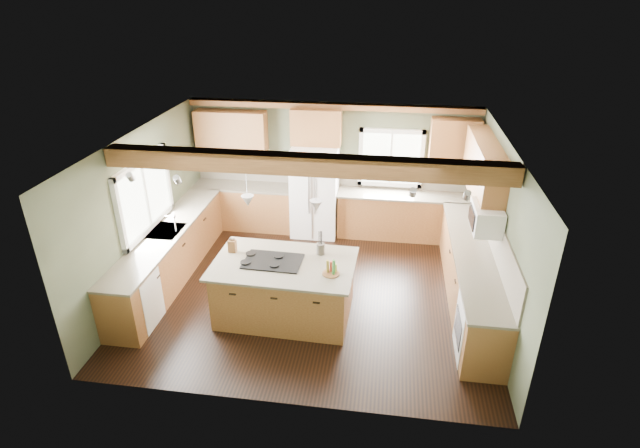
# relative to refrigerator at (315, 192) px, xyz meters

# --- Properties ---
(floor) EXTENTS (5.60, 5.60, 0.00)m
(floor) POSITION_rel_refrigerator_xyz_m (0.30, -2.12, -0.90)
(floor) COLOR black
(floor) RESTS_ON ground
(ceiling) EXTENTS (5.60, 5.60, 0.00)m
(ceiling) POSITION_rel_refrigerator_xyz_m (0.30, -2.12, 1.70)
(ceiling) COLOR silver
(ceiling) RESTS_ON wall_back
(wall_back) EXTENTS (5.60, 0.00, 5.60)m
(wall_back) POSITION_rel_refrigerator_xyz_m (0.30, 0.38, 0.40)
(wall_back) COLOR #424934
(wall_back) RESTS_ON ground
(wall_left) EXTENTS (0.00, 5.00, 5.00)m
(wall_left) POSITION_rel_refrigerator_xyz_m (-2.50, -2.12, 0.40)
(wall_left) COLOR #424934
(wall_left) RESTS_ON ground
(wall_right) EXTENTS (0.00, 5.00, 5.00)m
(wall_right) POSITION_rel_refrigerator_xyz_m (3.10, -2.12, 0.40)
(wall_right) COLOR #424934
(wall_right) RESTS_ON ground
(ceiling_beam) EXTENTS (5.55, 0.26, 0.26)m
(ceiling_beam) POSITION_rel_refrigerator_xyz_m (0.30, -2.82, 1.57)
(ceiling_beam) COLOR #593319
(ceiling_beam) RESTS_ON ceiling
(soffit_trim) EXTENTS (5.55, 0.20, 0.10)m
(soffit_trim) POSITION_rel_refrigerator_xyz_m (0.30, 0.28, 1.64)
(soffit_trim) COLOR #593319
(soffit_trim) RESTS_ON ceiling
(backsplash_back) EXTENTS (5.58, 0.03, 0.58)m
(backsplash_back) POSITION_rel_refrigerator_xyz_m (0.30, 0.36, 0.31)
(backsplash_back) COLOR brown
(backsplash_back) RESTS_ON wall_back
(backsplash_right) EXTENTS (0.03, 3.70, 0.58)m
(backsplash_right) POSITION_rel_refrigerator_xyz_m (3.08, -2.07, 0.31)
(backsplash_right) COLOR brown
(backsplash_right) RESTS_ON wall_right
(base_cab_back_left) EXTENTS (2.02, 0.60, 0.88)m
(base_cab_back_left) POSITION_rel_refrigerator_xyz_m (-1.49, 0.08, -0.46)
(base_cab_back_left) COLOR brown
(base_cab_back_left) RESTS_ON floor
(counter_back_left) EXTENTS (2.06, 0.64, 0.04)m
(counter_back_left) POSITION_rel_refrigerator_xyz_m (-1.49, 0.08, 0.00)
(counter_back_left) COLOR brown
(counter_back_left) RESTS_ON base_cab_back_left
(base_cab_back_right) EXTENTS (2.62, 0.60, 0.88)m
(base_cab_back_right) POSITION_rel_refrigerator_xyz_m (1.79, 0.08, -0.46)
(base_cab_back_right) COLOR brown
(base_cab_back_right) RESTS_ON floor
(counter_back_right) EXTENTS (2.66, 0.64, 0.04)m
(counter_back_right) POSITION_rel_refrigerator_xyz_m (1.79, 0.08, 0.00)
(counter_back_right) COLOR brown
(counter_back_right) RESTS_ON base_cab_back_right
(base_cab_left) EXTENTS (0.60, 3.70, 0.88)m
(base_cab_left) POSITION_rel_refrigerator_xyz_m (-2.20, -2.07, -0.46)
(base_cab_left) COLOR brown
(base_cab_left) RESTS_ON floor
(counter_left) EXTENTS (0.64, 3.74, 0.04)m
(counter_left) POSITION_rel_refrigerator_xyz_m (-2.20, -2.07, 0.00)
(counter_left) COLOR brown
(counter_left) RESTS_ON base_cab_left
(base_cab_right) EXTENTS (0.60, 3.70, 0.88)m
(base_cab_right) POSITION_rel_refrigerator_xyz_m (2.80, -2.07, -0.46)
(base_cab_right) COLOR brown
(base_cab_right) RESTS_ON floor
(counter_right) EXTENTS (0.64, 3.74, 0.04)m
(counter_right) POSITION_rel_refrigerator_xyz_m (2.80, -2.07, 0.00)
(counter_right) COLOR brown
(counter_right) RESTS_ON base_cab_right
(upper_cab_back_left) EXTENTS (1.40, 0.35, 0.90)m
(upper_cab_back_left) POSITION_rel_refrigerator_xyz_m (-1.69, 0.21, 1.05)
(upper_cab_back_left) COLOR brown
(upper_cab_back_left) RESTS_ON wall_back
(upper_cab_over_fridge) EXTENTS (0.96, 0.35, 0.70)m
(upper_cab_over_fridge) POSITION_rel_refrigerator_xyz_m (-0.00, 0.21, 1.25)
(upper_cab_over_fridge) COLOR brown
(upper_cab_over_fridge) RESTS_ON wall_back
(upper_cab_right) EXTENTS (0.35, 2.20, 0.90)m
(upper_cab_right) POSITION_rel_refrigerator_xyz_m (2.92, -1.22, 1.05)
(upper_cab_right) COLOR brown
(upper_cab_right) RESTS_ON wall_right
(upper_cab_back_corner) EXTENTS (0.90, 0.35, 0.90)m
(upper_cab_back_corner) POSITION_rel_refrigerator_xyz_m (2.60, 0.21, 1.05)
(upper_cab_back_corner) COLOR brown
(upper_cab_back_corner) RESTS_ON wall_back
(window_left) EXTENTS (0.04, 1.60, 1.05)m
(window_left) POSITION_rel_refrigerator_xyz_m (-2.48, -2.07, 0.65)
(window_left) COLOR white
(window_left) RESTS_ON wall_left
(window_back) EXTENTS (1.10, 0.04, 1.00)m
(window_back) POSITION_rel_refrigerator_xyz_m (1.45, 0.36, 0.65)
(window_back) COLOR white
(window_back) RESTS_ON wall_back
(sink) EXTENTS (0.50, 0.65, 0.03)m
(sink) POSITION_rel_refrigerator_xyz_m (-2.20, -2.07, 0.01)
(sink) COLOR #262628
(sink) RESTS_ON counter_left
(faucet) EXTENTS (0.02, 0.02, 0.28)m
(faucet) POSITION_rel_refrigerator_xyz_m (-2.02, -2.07, 0.15)
(faucet) COLOR #B2B2B7
(faucet) RESTS_ON sink
(dishwasher) EXTENTS (0.60, 0.60, 0.84)m
(dishwasher) POSITION_rel_refrigerator_xyz_m (-2.19, -3.37, -0.47)
(dishwasher) COLOR white
(dishwasher) RESTS_ON floor
(oven) EXTENTS (0.60, 0.72, 0.84)m
(oven) POSITION_rel_refrigerator_xyz_m (2.79, -3.37, -0.47)
(oven) COLOR white
(oven) RESTS_ON floor
(microwave) EXTENTS (0.40, 0.70, 0.38)m
(microwave) POSITION_rel_refrigerator_xyz_m (2.88, -2.17, 0.65)
(microwave) COLOR white
(microwave) RESTS_ON wall_right
(pendant_left) EXTENTS (0.18, 0.18, 0.16)m
(pendant_left) POSITION_rel_refrigerator_xyz_m (-0.52, -2.80, 0.98)
(pendant_left) COLOR #B2B2B7
(pendant_left) RESTS_ON ceiling
(pendant_right) EXTENTS (0.18, 0.18, 0.16)m
(pendant_right) POSITION_rel_refrigerator_xyz_m (0.46, -2.84, 0.98)
(pendant_right) COLOR #B2B2B7
(pendant_right) RESTS_ON ceiling
(refrigerator) EXTENTS (0.90, 0.74, 1.80)m
(refrigerator) POSITION_rel_refrigerator_xyz_m (0.00, 0.00, 0.00)
(refrigerator) COLOR white
(refrigerator) RESTS_ON floor
(island) EXTENTS (2.00, 1.26, 0.88)m
(island) POSITION_rel_refrigerator_xyz_m (-0.03, -2.82, -0.46)
(island) COLOR brown
(island) RESTS_ON floor
(island_top) EXTENTS (2.14, 1.40, 0.04)m
(island_top) POSITION_rel_refrigerator_xyz_m (-0.03, -2.82, 0.00)
(island_top) COLOR brown
(island_top) RESTS_ON island
(cooktop) EXTENTS (0.87, 0.59, 0.02)m
(cooktop) POSITION_rel_refrigerator_xyz_m (-0.20, -2.81, 0.03)
(cooktop) COLOR black
(cooktop) RESTS_ON island_top
(knife_block) EXTENTS (0.12, 0.09, 0.19)m
(knife_block) POSITION_rel_refrigerator_xyz_m (-0.88, -2.61, 0.12)
(knife_block) COLOR brown
(knife_block) RESTS_ON island_top
(utensil_crock) EXTENTS (0.16, 0.16, 0.17)m
(utensil_crock) POSITION_rel_refrigerator_xyz_m (0.46, -2.47, 0.11)
(utensil_crock) COLOR #3E3832
(utensil_crock) RESTS_ON island_top
(bottle_tray) EXTENTS (0.25, 0.25, 0.23)m
(bottle_tray) POSITION_rel_refrigerator_xyz_m (0.70, -3.03, 0.13)
(bottle_tray) COLOR brown
(bottle_tray) RESTS_ON island_top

